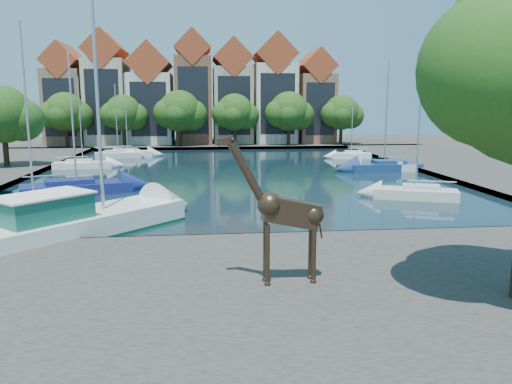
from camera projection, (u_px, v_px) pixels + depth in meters
The scene contains 30 objects.
ground at pixel (260, 243), 24.21m from camera, with size 160.00×160.00×0.00m, color #38332B.
water_basin at pixel (232, 173), 47.69m from camera, with size 38.00×50.00×0.08m, color black.
near_quay at pixel (283, 291), 17.31m from camera, with size 50.00×14.00×0.50m, color #44413B.
far_quay at pixel (220, 144), 78.98m from camera, with size 60.00×16.00×0.50m, color #44413B.
right_quay at pixel (479, 168), 50.24m from camera, with size 14.00×52.00×0.50m, color #44413B.
townhouse_west_end at pixel (67, 98), 75.33m from camera, with size 5.44×9.18×14.93m.
townhouse_west_mid at pixel (108, 92), 75.80m from camera, with size 5.94×9.18×16.79m.
townhouse_west_inner at pixel (151, 98), 76.63m from camera, with size 6.43×9.18×15.15m.
townhouse_center at pixel (194, 92), 77.12m from camera, with size 5.44×9.18×16.93m.
townhouse_east_inner at pixel (232, 96), 77.85m from camera, with size 5.94×9.18×15.79m.
townhouse_east_mid at pixel (274, 94), 78.46m from camera, with size 6.43×9.18×16.65m.
townhouse_east_end at pixel (314, 100), 79.30m from camera, with size 5.44×9.18×14.43m.
far_tree_far_west at pixel (66, 113), 70.45m from camera, with size 7.28×5.60×7.68m.
far_tree_west at pixel (124, 114), 71.30m from camera, with size 6.76×5.20×7.36m.
far_tree_mid_west at pixel (180, 112), 72.09m from camera, with size 7.80×6.00×8.00m.
far_tree_mid_east at pixel (235, 114), 72.94m from camera, with size 7.02×5.40×7.52m.
far_tree_east at pixel (289, 113), 73.75m from camera, with size 7.54×5.80×7.84m.
far_tree_far_east at pixel (342, 114), 74.61m from camera, with size 6.76×5.20×7.36m.
side_tree_left_far at pixel (4, 116), 48.39m from camera, with size 7.28×5.60×7.88m.
giraffe_statue at pixel (283, 212), 17.04m from camera, with size 3.59×0.67×5.13m.
motorsailer at pixel (75, 219), 24.78m from camera, with size 10.06×10.40×12.08m.
sailboat_left_a at pixel (35, 214), 27.55m from camera, with size 5.93×3.18×10.83m.
sailboat_left_b at pixel (77, 186), 36.68m from camera, with size 8.15×5.12×10.65m.
sailboat_left_c at pixel (83, 163), 51.13m from camera, with size 5.96×2.65×9.16m.
sailboat_left_d at pixel (128, 152), 61.62m from camera, with size 6.16×2.57×10.09m.
sailboat_left_e at pixel (118, 154), 60.37m from camera, with size 5.68×3.07×8.77m.
sailboat_right_a at pixel (415, 191), 34.74m from camera, with size 5.96×3.87×9.25m.
sailboat_right_b at pixel (384, 165), 48.94m from camera, with size 7.10×2.72×10.59m.
sailboat_right_c at pixel (384, 165), 49.01m from camera, with size 6.07×2.95×9.09m.
sailboat_right_d at pixel (351, 154), 59.88m from camera, with size 4.79×2.21×7.28m.
Camera 1 is at (-2.66, -23.24, 6.70)m, focal length 35.00 mm.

